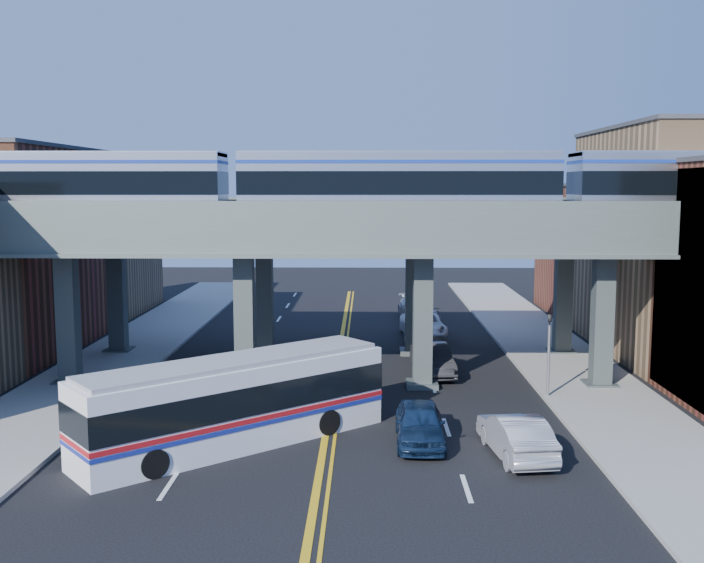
{
  "coord_description": "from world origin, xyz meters",
  "views": [
    {
      "loc": [
        1.49,
        -26.65,
        9.03
      ],
      "look_at": [
        0.85,
        7.3,
        4.88
      ],
      "focal_mm": 40.0,
      "sensor_mm": 36.0,
      "label": 1
    }
  ],
  "objects_px": {
    "transit_train": "(398,184)",
    "traffic_signal": "(549,346)",
    "car_lane_a": "(420,423)",
    "car_lane_c": "(423,325)",
    "transit_bus": "(236,403)",
    "car_lane_d": "(417,308)",
    "stop_sign": "(336,375)",
    "car_parked_curb": "(516,435)",
    "car_lane_b": "(433,360)"
  },
  "relations": [
    {
      "from": "transit_bus",
      "to": "stop_sign",
      "type": "bearing_deg",
      "value": 2.6
    },
    {
      "from": "transit_train",
      "to": "car_lane_b",
      "type": "bearing_deg",
      "value": 51.55
    },
    {
      "from": "stop_sign",
      "to": "car_lane_d",
      "type": "xyz_separation_m",
      "value": [
        4.61,
        23.17,
        -1.01
      ]
    },
    {
      "from": "car_parked_curb",
      "to": "transit_train",
      "type": "bearing_deg",
      "value": -75.77
    },
    {
      "from": "traffic_signal",
      "to": "car_parked_curb",
      "type": "bearing_deg",
      "value": -110.75
    },
    {
      "from": "transit_train",
      "to": "car_lane_c",
      "type": "relative_size",
      "value": 8.07
    },
    {
      "from": "transit_train",
      "to": "transit_bus",
      "type": "distance_m",
      "value": 12.6
    },
    {
      "from": "car_lane_c",
      "to": "car_lane_d",
      "type": "relative_size",
      "value": 1.03
    },
    {
      "from": "transit_train",
      "to": "traffic_signal",
      "type": "height_order",
      "value": "transit_train"
    },
    {
      "from": "car_lane_b",
      "to": "car_parked_curb",
      "type": "distance_m",
      "value": 11.56
    },
    {
      "from": "car_lane_c",
      "to": "stop_sign",
      "type": "bearing_deg",
      "value": -107.72
    },
    {
      "from": "transit_train",
      "to": "car_lane_c",
      "type": "bearing_deg",
      "value": 80.17
    },
    {
      "from": "car_lane_a",
      "to": "car_lane_c",
      "type": "height_order",
      "value": "car_lane_c"
    },
    {
      "from": "stop_sign",
      "to": "car_lane_d",
      "type": "distance_m",
      "value": 23.65
    },
    {
      "from": "car_lane_d",
      "to": "car_parked_curb",
      "type": "distance_m",
      "value": 27.34
    },
    {
      "from": "traffic_signal",
      "to": "transit_bus",
      "type": "distance_m",
      "value": 13.75
    },
    {
      "from": "transit_train",
      "to": "car_lane_c",
      "type": "distance_m",
      "value": 14.46
    },
    {
      "from": "traffic_signal",
      "to": "car_lane_a",
      "type": "distance_m",
      "value": 8.41
    },
    {
      "from": "stop_sign",
      "to": "car_lane_c",
      "type": "height_order",
      "value": "stop_sign"
    },
    {
      "from": "transit_bus",
      "to": "car_lane_b",
      "type": "relative_size",
      "value": 2.31
    },
    {
      "from": "traffic_signal",
      "to": "car_lane_b",
      "type": "bearing_deg",
      "value": 136.61
    },
    {
      "from": "transit_bus",
      "to": "car_lane_d",
      "type": "bearing_deg",
      "value": 32.9
    },
    {
      "from": "transit_train",
      "to": "stop_sign",
      "type": "xyz_separation_m",
      "value": [
        -2.55,
        -5.0,
        -7.34
      ]
    },
    {
      "from": "transit_train",
      "to": "car_lane_d",
      "type": "height_order",
      "value": "transit_train"
    },
    {
      "from": "transit_train",
      "to": "transit_bus",
      "type": "relative_size",
      "value": 4.17
    },
    {
      "from": "transit_bus",
      "to": "car_lane_d",
      "type": "height_order",
      "value": "transit_bus"
    },
    {
      "from": "traffic_signal",
      "to": "car_lane_d",
      "type": "relative_size",
      "value": 0.79
    },
    {
      "from": "transit_bus",
      "to": "car_lane_a",
      "type": "xyz_separation_m",
      "value": [
        6.45,
        0.27,
        -0.78
      ]
    },
    {
      "from": "car_lane_c",
      "to": "car_parked_curb",
      "type": "bearing_deg",
      "value": -87.87
    },
    {
      "from": "transit_bus",
      "to": "car_lane_b",
      "type": "distance_m",
      "value": 13.0
    },
    {
      "from": "car_lane_a",
      "to": "car_lane_b",
      "type": "xyz_separation_m",
      "value": [
        1.29,
        10.14,
        0.01
      ]
    },
    {
      "from": "transit_bus",
      "to": "car_parked_curb",
      "type": "xyz_separation_m",
      "value": [
        9.58,
        -1.0,
        -0.77
      ]
    },
    {
      "from": "traffic_signal",
      "to": "car_lane_d",
      "type": "bearing_deg",
      "value": 102.01
    },
    {
      "from": "transit_bus",
      "to": "car_lane_a",
      "type": "distance_m",
      "value": 6.51
    },
    {
      "from": "transit_train",
      "to": "car_parked_curb",
      "type": "xyz_separation_m",
      "value": [
        3.65,
        -9.13,
        -8.37
      ]
    },
    {
      "from": "transit_bus",
      "to": "car_lane_d",
      "type": "distance_m",
      "value": 27.5
    },
    {
      "from": "car_lane_d",
      "to": "car_lane_b",
      "type": "bearing_deg",
      "value": -96.48
    },
    {
      "from": "traffic_signal",
      "to": "car_parked_curb",
      "type": "relative_size",
      "value": 0.93
    },
    {
      "from": "car_parked_curb",
      "to": "stop_sign",
      "type": "bearing_deg",
      "value": -41.22
    },
    {
      "from": "traffic_signal",
      "to": "car_lane_c",
      "type": "bearing_deg",
      "value": 107.66
    },
    {
      "from": "transit_train",
      "to": "car_lane_a",
      "type": "distance_m",
      "value": 11.5
    },
    {
      "from": "stop_sign",
      "to": "transit_bus",
      "type": "height_order",
      "value": "transit_bus"
    },
    {
      "from": "traffic_signal",
      "to": "car_lane_d",
      "type": "xyz_separation_m",
      "value": [
        -4.29,
        20.17,
        -1.55
      ]
    },
    {
      "from": "traffic_signal",
      "to": "transit_bus",
      "type": "bearing_deg",
      "value": -153.48
    },
    {
      "from": "traffic_signal",
      "to": "car_parked_curb",
      "type": "height_order",
      "value": "traffic_signal"
    },
    {
      "from": "stop_sign",
      "to": "car_lane_d",
      "type": "bearing_deg",
      "value": 78.75
    },
    {
      "from": "stop_sign",
      "to": "car_lane_a",
      "type": "distance_m",
      "value": 4.32
    },
    {
      "from": "car_parked_curb",
      "to": "car_lane_b",
      "type": "bearing_deg",
      "value": -88.44
    },
    {
      "from": "traffic_signal",
      "to": "car_lane_b",
      "type": "height_order",
      "value": "traffic_signal"
    },
    {
      "from": "transit_train",
      "to": "stop_sign",
      "type": "relative_size",
      "value": 16.35
    }
  ]
}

